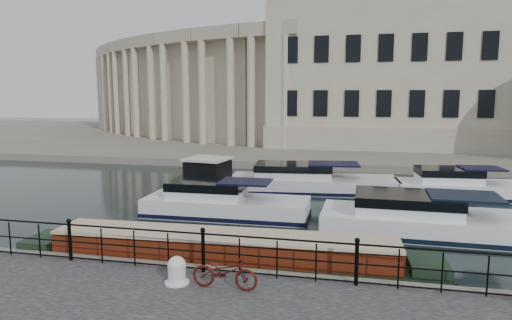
{
  "coord_description": "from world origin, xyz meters",
  "views": [
    {
      "loc": [
        3.91,
        -13.34,
        5.24
      ],
      "look_at": [
        0.5,
        2.0,
        3.0
      ],
      "focal_mm": 32.0,
      "sensor_mm": 36.0,
      "label": 1
    }
  ],
  "objects_px": {
    "narrowboat": "(223,260)",
    "harbour_hut": "(208,180)",
    "mooring_bollard": "(177,271)",
    "bicycle": "(225,272)"
  },
  "relations": [
    {
      "from": "bicycle",
      "to": "narrowboat",
      "type": "xyz_separation_m",
      "value": [
        -0.76,
        2.32,
        -0.62
      ]
    },
    {
      "from": "mooring_bollard",
      "to": "harbour_hut",
      "type": "distance_m",
      "value": 11.86
    },
    {
      "from": "harbour_hut",
      "to": "bicycle",
      "type": "bearing_deg",
      "value": -61.24
    },
    {
      "from": "mooring_bollard",
      "to": "harbour_hut",
      "type": "relative_size",
      "value": 0.23
    },
    {
      "from": "narrowboat",
      "to": "mooring_bollard",
      "type": "bearing_deg",
      "value": -104.66
    },
    {
      "from": "narrowboat",
      "to": "harbour_hut",
      "type": "height_order",
      "value": "harbour_hut"
    },
    {
      "from": "mooring_bollard",
      "to": "narrowboat",
      "type": "height_order",
      "value": "mooring_bollard"
    },
    {
      "from": "mooring_bollard",
      "to": "harbour_hut",
      "type": "bearing_deg",
      "value": 104.71
    },
    {
      "from": "narrowboat",
      "to": "bicycle",
      "type": "bearing_deg",
      "value": -73.98
    },
    {
      "from": "bicycle",
      "to": "narrowboat",
      "type": "bearing_deg",
      "value": 19.34
    }
  ]
}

